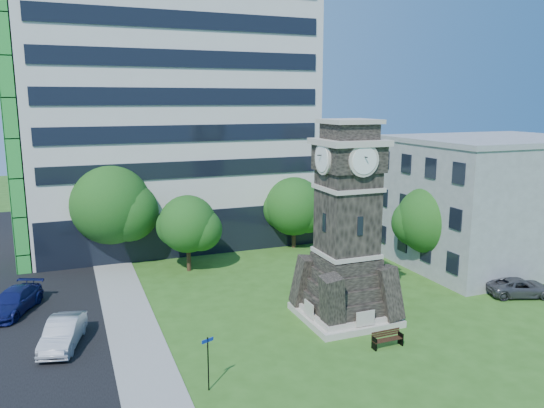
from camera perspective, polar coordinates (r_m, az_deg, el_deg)
name	(u,v)px	position (r m, az deg, el deg)	size (l,w,h in m)	color
ground	(315,338)	(31.17, 4.65, -14.19)	(160.00, 160.00, 0.00)	#2F5B1A
sidewalk	(133,329)	(33.17, -14.73, -12.87)	(3.00, 70.00, 0.06)	gray
clock_tower	(347,235)	(32.37, 8.02, -3.35)	(5.40, 5.40, 12.22)	beige
office_tall	(166,90)	(51.95, -11.31, 11.91)	(26.20, 15.11, 28.60)	silver
office_low	(492,200)	(47.20, 22.57, 0.37)	(15.20, 12.20, 10.40)	#A0A2A5
car_street_mid	(63,333)	(31.99, -21.56, -12.77)	(1.63, 4.67, 1.54)	#A1A2A8
car_street_north	(13,301)	(37.98, -26.05, -9.39)	(2.07, 5.09, 1.48)	#121751
car_east_lot	(520,287)	(40.73, 25.13, -8.13)	(2.06, 4.47, 1.24)	#414246
park_bench	(387,338)	(30.57, 12.26, -13.93)	(1.80, 0.48, 0.93)	black
street_sign	(208,357)	(25.58, -6.90, -16.05)	(0.64, 0.06, 2.65)	black
tree_nw	(112,207)	(44.95, -16.83, -0.30)	(7.13, 6.48, 8.23)	#332114
tree_nc	(189,226)	(41.95, -8.97, -2.33)	(4.97, 4.52, 6.07)	#332114
tree_ne	(295,208)	(48.12, 2.47, -0.43)	(5.83, 5.30, 6.50)	#332114
tree_east	(432,222)	(42.78, 16.80, -1.86)	(5.86, 5.33, 6.89)	#332114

